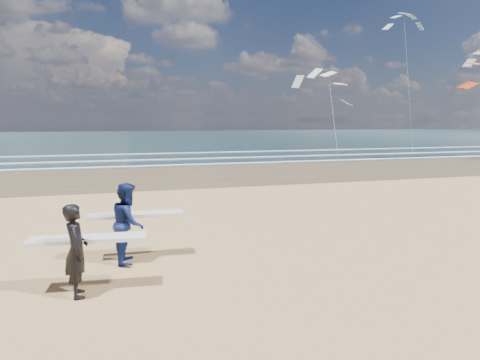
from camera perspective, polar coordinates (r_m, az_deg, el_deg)
name	(u,v)px	position (r m, az deg, el deg)	size (l,w,h in m)	color
wet_sand_strip	(401,166)	(32.68, 20.63, 1.76)	(220.00, 12.00, 0.01)	#4E3E2A
ocean	(220,137)	(82.34, -2.68, 5.73)	(220.00, 100.00, 0.02)	#182F35
foam_breakers	(332,155)	(41.14, 12.14, 3.34)	(220.00, 11.70, 0.05)	white
surfer_near	(78,249)	(8.59, -20.80, -8.57)	(2.24, 1.06, 1.76)	black
surfer_far	(129,222)	(10.20, -14.61, -5.47)	(2.22, 1.15, 1.86)	#0D194C
kite_1	(332,104)	(36.64, 12.14, 9.91)	(5.74, 4.73, 8.27)	slate
kite_5	(408,73)	(51.72, 21.45, 13.14)	(4.98, 4.65, 16.06)	slate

